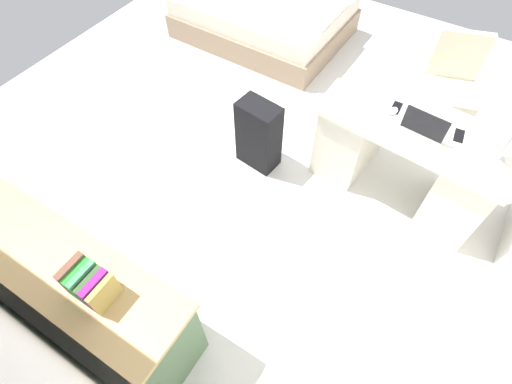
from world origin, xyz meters
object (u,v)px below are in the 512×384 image
object	(u,v)px
bed	(265,16)
computer_mouse	(393,111)
laptop	(425,126)
desk_lamp	(510,131)
office_chair	(446,92)
desk	(405,157)
cell_phone_near_laptop	(459,136)
cell_phone_by_mouse	(396,108)
credenza	(73,284)
suitcase_black	(259,135)

from	to	relation	value
bed	computer_mouse	bearing A→B (deg)	144.19
laptop	desk_lamp	size ratio (longest dim) A/B	0.96
office_chair	desk_lamp	xyz separation A→B (m)	(-0.45, 0.99, 0.59)
desk	cell_phone_near_laptop	distance (m)	0.45
cell_phone_by_mouse	credenza	bearing A→B (deg)	57.90
office_chair	bed	xyz separation A→B (m)	(2.24, -0.50, -0.18)
desk	laptop	distance (m)	0.41
credenza	desk_lamp	distance (m)	2.97
office_chair	cell_phone_near_laptop	world-z (taller)	office_chair
credenza	suitcase_black	world-z (taller)	credenza
bed	cell_phone_by_mouse	size ratio (longest dim) A/B	14.19
laptop	credenza	bearing A→B (deg)	54.89
suitcase_black	cell_phone_near_laptop	bearing A→B (deg)	-157.03
laptop	computer_mouse	world-z (taller)	laptop
computer_mouse	cell_phone_by_mouse	size ratio (longest dim) A/B	0.74
computer_mouse	desk_lamp	distance (m)	0.77
bed	desk_lamp	bearing A→B (deg)	150.96
desk_lamp	office_chair	bearing A→B (deg)	-65.45
office_chair	computer_mouse	size ratio (longest dim) A/B	9.40
cell_phone_by_mouse	desk_lamp	world-z (taller)	desk_lamp
credenza	computer_mouse	world-z (taller)	computer_mouse
credenza	bed	world-z (taller)	credenza
desk	office_chair	distance (m)	0.94
bed	laptop	size ratio (longest dim) A/B	5.85
office_chair	computer_mouse	distance (m)	1.02
bed	desk_lamp	world-z (taller)	desk_lamp
cell_phone_by_mouse	laptop	bearing A→B (deg)	149.76
cell_phone_near_laptop	desk_lamp	world-z (taller)	desk_lamp
cell_phone_near_laptop	cell_phone_by_mouse	distance (m)	0.49
office_chair	cell_phone_by_mouse	xyz separation A→B (m)	(0.27, 0.85, 0.33)
office_chair	cell_phone_by_mouse	size ratio (longest dim) A/B	6.91
laptop	cell_phone_by_mouse	xyz separation A→B (m)	(0.25, -0.13, -0.04)
desk	computer_mouse	size ratio (longest dim) A/B	14.97
desk	credenza	distance (m)	2.63
desk	cell_phone_by_mouse	xyz separation A→B (m)	(0.22, -0.09, 0.36)
suitcase_black	cell_phone_near_laptop	world-z (taller)	cell_phone_near_laptop
computer_mouse	suitcase_black	bearing A→B (deg)	27.83
desk	suitcase_black	xyz separation A→B (m)	(1.17, 0.36, -0.06)
desk	suitcase_black	distance (m)	1.23
bed	cell_phone_near_laptop	bearing A→B (deg)	150.25
computer_mouse	cell_phone_near_laptop	bearing A→B (deg)	-172.83
cell_phone_near_laptop	computer_mouse	bearing A→B (deg)	-5.14
cell_phone_near_laptop	cell_phone_by_mouse	bearing A→B (deg)	-12.38
credenza	bed	distance (m)	3.70
desk	credenza	bearing A→B (deg)	55.99
office_chair	cell_phone_near_laptop	size ratio (longest dim) A/B	6.91
office_chair	cell_phone_by_mouse	distance (m)	0.96
bed	credenza	bearing A→B (deg)	101.17
cell_phone_by_mouse	desk_lamp	distance (m)	0.78
office_chair	cell_phone_near_laptop	xyz separation A→B (m)	(-0.22, 0.90, 0.33)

